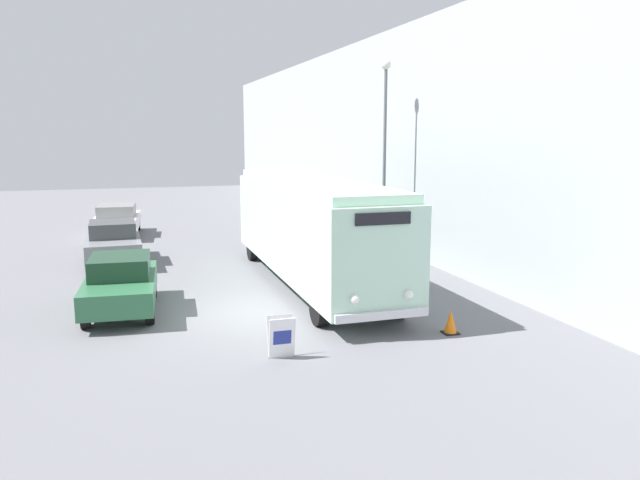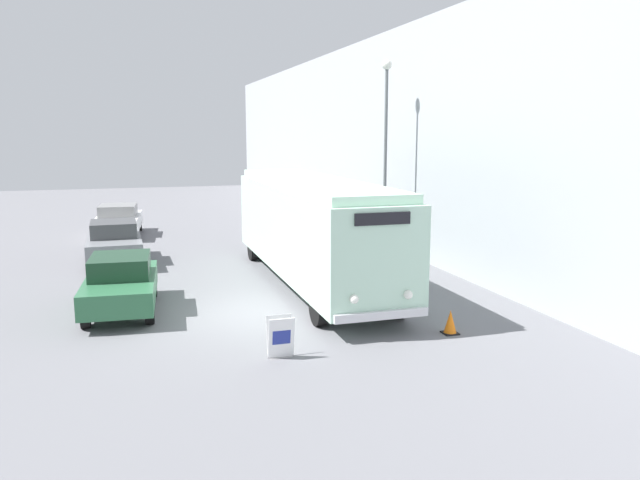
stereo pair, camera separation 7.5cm
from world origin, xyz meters
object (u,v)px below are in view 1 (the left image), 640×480
(parked_car_mid, at_px, (113,242))
(traffic_cone, at_px, (451,322))
(streetlamp, at_px, (385,134))
(parked_car_far, at_px, (117,220))
(vintage_bus, at_px, (312,226))
(parked_car_near, at_px, (121,283))
(sign_board, at_px, (281,338))

(parked_car_mid, distance_m, traffic_cone, 13.35)
(streetlamp, height_order, parked_car_far, streetlamp)
(streetlamp, distance_m, traffic_cone, 10.04)
(parked_car_mid, bearing_deg, vintage_bus, -41.55)
(parked_car_mid, bearing_deg, parked_car_near, -88.61)
(parked_car_mid, bearing_deg, sign_board, -73.57)
(sign_board, height_order, parked_car_far, parked_car_far)
(vintage_bus, height_order, parked_car_near, vintage_bus)
(sign_board, xyz_separation_m, parked_car_near, (-3.24, 4.65, 0.33))
(streetlamp, bearing_deg, sign_board, -124.29)
(streetlamp, height_order, traffic_cone, streetlamp)
(parked_car_far, bearing_deg, sign_board, -73.99)
(vintage_bus, bearing_deg, traffic_cone, -73.10)
(parked_car_near, xyz_separation_m, parked_car_mid, (-0.27, 6.56, 0.02))
(traffic_cone, bearing_deg, parked_car_far, 113.97)
(parked_car_near, height_order, parked_car_far, parked_car_near)
(vintage_bus, relative_size, traffic_cone, 19.66)
(vintage_bus, xyz_separation_m, parked_car_mid, (-6.00, 5.14, -1.07))
(vintage_bus, xyz_separation_m, parked_car_near, (-5.73, -1.42, -1.09))
(streetlamp, relative_size, parked_car_near, 1.76)
(sign_board, distance_m, parked_car_far, 17.90)
(vintage_bus, bearing_deg, parked_car_near, -166.10)
(parked_car_mid, bearing_deg, traffic_cone, -55.49)
(vintage_bus, relative_size, parked_car_mid, 2.77)
(vintage_bus, height_order, parked_car_far, vintage_bus)
(parked_car_near, xyz_separation_m, traffic_cone, (7.47, -4.31, -0.48))
(parked_car_mid, xyz_separation_m, traffic_cone, (7.74, -10.86, -0.50))
(parked_car_near, relative_size, parked_car_mid, 1.02)
(parked_car_far, bearing_deg, vintage_bus, -57.80)
(streetlamp, distance_m, parked_car_near, 11.19)
(traffic_cone, bearing_deg, sign_board, -175.35)
(vintage_bus, relative_size, sign_board, 12.65)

